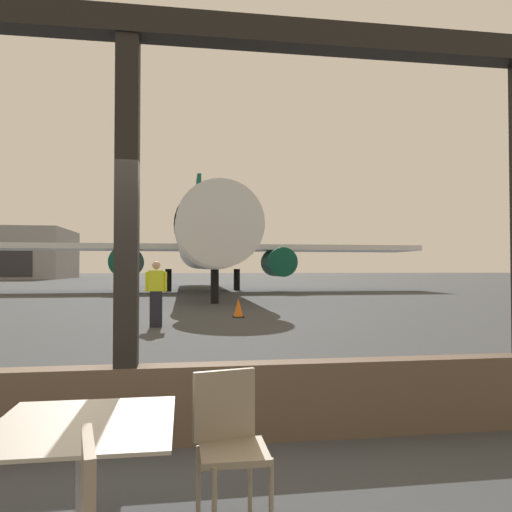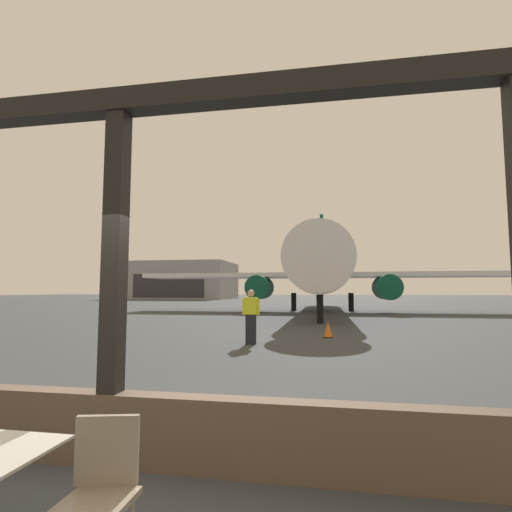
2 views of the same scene
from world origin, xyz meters
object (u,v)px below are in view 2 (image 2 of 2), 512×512
distant_hangar (183,281)px  airplane (321,272)px  cafe_chair_aisle_left (101,482)px  traffic_cone (328,330)px  ground_crew_worker (251,316)px

distant_hangar → airplane: bearing=-57.4°
cafe_chair_aisle_left → distant_hangar: (-27.77, 74.49, 3.18)m
traffic_cone → distant_hangar: size_ratio=0.03×
distant_hangar → ground_crew_worker: bearing=-67.4°
traffic_cone → distant_hangar: bearing=115.2°
airplane → distant_hangar: airplane is taller
cafe_chair_aisle_left → traffic_cone: size_ratio=1.51×
airplane → distant_hangar: (-28.86, 45.06, 0.49)m
cafe_chair_aisle_left → airplane: (1.09, 29.43, 2.69)m
traffic_cone → distant_hangar: (-29.23, 62.17, 3.43)m
ground_crew_worker → traffic_cone: size_ratio=2.88×
cafe_chair_aisle_left → distant_hangar: 79.56m
cafe_chair_aisle_left → airplane: airplane is taller
airplane → traffic_cone: bearing=-88.8°
ground_crew_worker → airplane: bearing=83.9°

